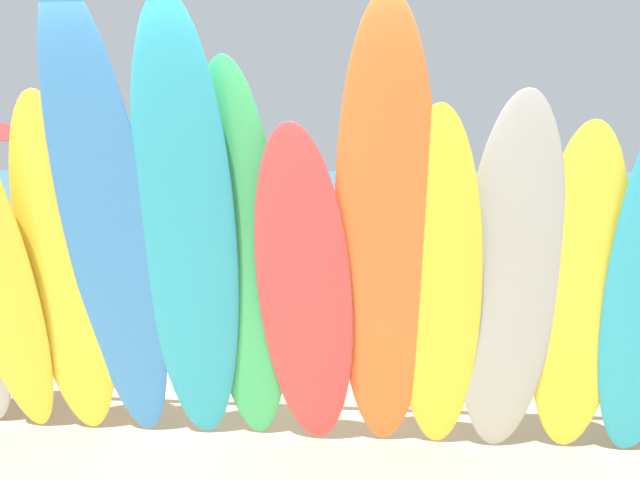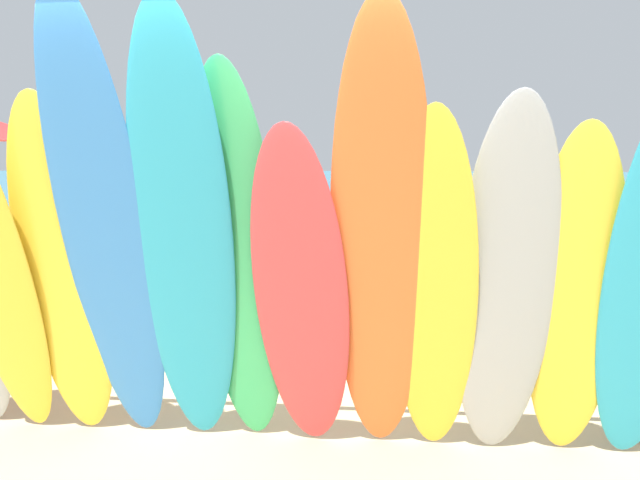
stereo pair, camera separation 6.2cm
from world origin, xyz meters
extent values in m
plane|color=tan|center=(0.00, 14.00, 0.00)|extent=(60.00, 60.00, 0.00)
cube|color=teal|center=(0.00, 30.04, 0.01)|extent=(60.00, 40.00, 0.02)
cylinder|color=brown|center=(2.14, 0.00, 0.32)|extent=(0.07, 0.07, 0.64)
cylinder|color=brown|center=(0.00, 0.00, 0.64)|extent=(4.41, 0.06, 0.06)
ellipsoid|color=yellow|center=(-1.29, -0.51, 1.06)|extent=(0.55, 0.71, 2.13)
ellipsoid|color=#337AD1|center=(-0.96, -0.65, 1.32)|extent=(0.59, 1.00, 2.64)
ellipsoid|color=#289EC6|center=(-0.51, -0.63, 1.29)|extent=(0.62, 0.98, 2.58)
ellipsoid|color=#38B266|center=(-0.23, -0.50, 1.14)|extent=(0.54, 0.77, 2.29)
ellipsoid|color=#D13D42|center=(0.14, -0.56, 0.97)|extent=(0.61, 0.83, 1.95)
ellipsoid|color=orange|center=(0.58, -0.64, 1.27)|extent=(0.57, 1.00, 2.54)
ellipsoid|color=yellow|center=(0.87, -0.55, 1.02)|extent=(0.53, 0.81, 2.03)
ellipsoid|color=#999EA3|center=(1.26, -0.50, 1.05)|extent=(0.59, 0.71, 2.11)
ellipsoid|color=yellow|center=(1.64, -0.45, 0.98)|extent=(0.55, 0.69, 1.96)
cylinder|color=tan|center=(-3.71, 6.51, 0.42)|extent=(0.13, 0.13, 0.84)
cylinder|color=tan|center=(-3.72, 6.86, 0.42)|extent=(0.13, 0.13, 0.84)
cube|color=black|center=(-3.72, 6.69, 0.77)|extent=(0.45, 0.28, 0.20)
cube|color=silver|center=(-3.72, 6.69, 1.17)|extent=(0.23, 0.44, 0.66)
sphere|color=tan|center=(-3.72, 6.69, 1.61)|extent=(0.24, 0.24, 0.24)
cylinder|color=tan|center=(-3.71, 6.41, 1.20)|extent=(0.10, 0.10, 0.58)
cylinder|color=tan|center=(-3.72, 6.96, 1.20)|extent=(0.10, 0.10, 0.58)
cylinder|color=#9E704C|center=(2.51, 7.50, 0.40)|extent=(0.12, 0.12, 0.80)
cylinder|color=#9E704C|center=(2.19, 7.46, 0.40)|extent=(0.12, 0.12, 0.80)
cube|color=#2D4CB2|center=(2.35, 7.48, 0.74)|extent=(0.43, 0.26, 0.19)
cube|color=#DB333D|center=(2.35, 7.48, 1.11)|extent=(0.44, 0.27, 0.63)
sphere|color=#9E704C|center=(2.35, 7.48, 1.54)|extent=(0.23, 0.23, 0.23)
cylinder|color=#9E704C|center=(2.61, 7.52, 1.15)|extent=(0.10, 0.10, 0.56)
cylinder|color=#9E704C|center=(2.09, 7.45, 1.15)|extent=(0.10, 0.10, 0.56)
cylinder|color=#B7B7BC|center=(-2.95, 2.19, 0.14)|extent=(0.02, 0.02, 0.28)
cylinder|color=#B7B7BC|center=(-3.45, 2.45, 0.14)|extent=(0.02, 0.02, 0.28)
cylinder|color=#B7B7BC|center=(-3.04, 2.55, 0.14)|extent=(0.02, 0.02, 0.28)
cube|color=red|center=(-3.20, 2.32, 0.30)|extent=(0.59, 0.56, 0.03)
cube|color=red|center=(-3.29, 2.66, 0.56)|extent=(0.55, 0.39, 0.50)
camera|label=1|loc=(0.66, -4.51, 1.81)|focal=40.70mm
camera|label=2|loc=(0.72, -4.50, 1.81)|focal=40.70mm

